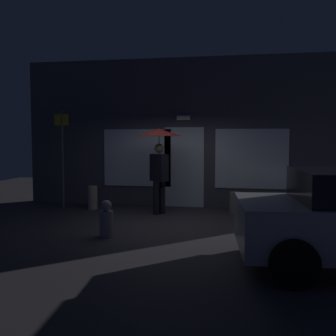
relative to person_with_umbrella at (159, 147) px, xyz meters
name	(u,v)px	position (x,y,z in m)	size (l,w,h in m)	color
ground_plane	(170,223)	(0.45, -0.97, -1.68)	(18.00, 18.00, 0.00)	#38353A
building_facade	(185,134)	(0.46, 1.37, 0.35)	(9.12, 0.48, 4.10)	#4C4C56
person_with_umbrella	(159,147)	(0.00, 0.00, 0.00)	(1.14, 1.14, 2.14)	black
street_sign_post	(62,153)	(-2.80, 0.51, -0.18)	(0.40, 0.07, 2.65)	#595B60
sidewalk_bollard	(235,203)	(1.88, 0.46, -1.41)	(0.30, 0.30, 0.54)	slate
sidewalk_bollard_2	(93,198)	(-1.90, 0.37, -1.36)	(0.25, 0.25, 0.63)	#B2A899
fire_hydrant	(106,220)	(-0.53, -2.45, -1.35)	(0.26, 0.26, 0.71)	gray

